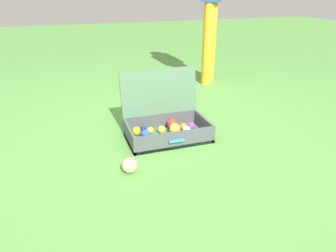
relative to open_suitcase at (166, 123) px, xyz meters
name	(u,v)px	position (x,y,z in m)	size (l,w,h in m)	color
ground_plane	(163,140)	(-0.05, -0.06, -0.10)	(16.00, 16.00, 0.00)	#569342
open_suitcase	(166,123)	(0.00, 0.00, 0.00)	(0.60, 0.45, 0.48)	#4C7051
stray_ball_on_grass	(130,165)	(-0.37, -0.41, -0.06)	(0.10, 0.10, 0.10)	#D1B784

